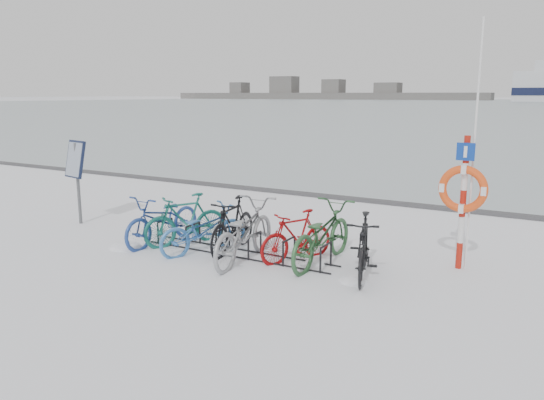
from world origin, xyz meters
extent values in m
plane|color=white|center=(0.00, 0.00, 0.00)|extent=(900.00, 900.00, 0.00)
cube|color=#3F3F42|center=(0.00, 5.90, 0.05)|extent=(400.00, 0.25, 0.10)
cylinder|color=black|center=(-1.80, -0.22, 0.22)|extent=(0.04, 0.04, 0.44)
cylinder|color=black|center=(-1.80, 0.22, 0.22)|extent=(0.04, 0.04, 0.44)
cylinder|color=black|center=(-1.80, 0.00, 0.44)|extent=(0.04, 0.44, 0.04)
cylinder|color=black|center=(-1.08, -0.22, 0.22)|extent=(0.04, 0.04, 0.44)
cylinder|color=black|center=(-1.08, 0.22, 0.22)|extent=(0.04, 0.04, 0.44)
cylinder|color=black|center=(-1.08, 0.00, 0.44)|extent=(0.04, 0.44, 0.04)
cylinder|color=black|center=(-0.36, -0.22, 0.22)|extent=(0.04, 0.04, 0.44)
cylinder|color=black|center=(-0.36, 0.22, 0.22)|extent=(0.04, 0.04, 0.44)
cylinder|color=black|center=(-0.36, 0.00, 0.44)|extent=(0.04, 0.44, 0.04)
cylinder|color=black|center=(0.36, -0.22, 0.22)|extent=(0.04, 0.04, 0.44)
cylinder|color=black|center=(0.36, 0.22, 0.22)|extent=(0.04, 0.04, 0.44)
cylinder|color=black|center=(0.36, 0.00, 0.44)|extent=(0.04, 0.44, 0.04)
cylinder|color=black|center=(1.08, -0.22, 0.22)|extent=(0.04, 0.04, 0.44)
cylinder|color=black|center=(1.08, 0.22, 0.22)|extent=(0.04, 0.04, 0.44)
cylinder|color=black|center=(1.08, 0.00, 0.44)|extent=(0.04, 0.44, 0.04)
cylinder|color=black|center=(1.80, -0.22, 0.22)|extent=(0.04, 0.04, 0.44)
cylinder|color=black|center=(1.80, 0.22, 0.22)|extent=(0.04, 0.04, 0.44)
cylinder|color=black|center=(1.80, 0.00, 0.44)|extent=(0.04, 0.44, 0.04)
cylinder|color=black|center=(0.00, -0.22, 0.02)|extent=(4.00, 0.03, 0.03)
cylinder|color=black|center=(0.00, 0.22, 0.02)|extent=(4.00, 0.03, 0.03)
cylinder|color=#595B5E|center=(-4.56, 0.20, 0.94)|extent=(0.07, 0.07, 1.88)
cube|color=black|center=(-4.56, 0.17, 1.52)|extent=(0.68, 0.37, 0.85)
cube|color=#8C99AD|center=(-4.56, 0.13, 1.52)|extent=(0.61, 0.29, 0.76)
cylinder|color=#A91A0D|center=(3.78, 1.22, 0.23)|extent=(0.10, 0.10, 0.46)
cylinder|color=silver|center=(3.78, 1.22, 0.69)|extent=(0.10, 0.10, 0.46)
cylinder|color=#A91A0D|center=(3.78, 1.22, 1.15)|extent=(0.10, 0.10, 0.46)
cylinder|color=silver|center=(3.78, 1.22, 1.61)|extent=(0.10, 0.10, 0.46)
cylinder|color=#A91A0D|center=(3.78, 1.22, 2.08)|extent=(0.10, 0.10, 0.46)
torus|color=#E74915|center=(3.78, 1.13, 1.42)|extent=(0.81, 0.14, 0.81)
cube|color=#0D3294|center=(3.78, 1.14, 2.04)|extent=(0.29, 0.03, 0.29)
cylinder|color=silver|center=(3.89, 1.27, 2.10)|extent=(0.04, 0.04, 4.19)
cube|color=#4C4C4C|center=(-120.00, 260.00, 1.75)|extent=(180.00, 12.00, 3.50)
cube|color=#4C4C4C|center=(-150.00, 260.00, 5.50)|extent=(24.00, 10.00, 8.00)
cube|color=#4C4C4C|center=(-90.00, 260.00, 5.00)|extent=(20.00, 10.00, 6.00)
imported|color=navy|center=(-1.76, -0.09, 0.53)|extent=(0.82, 2.05, 1.06)
imported|color=#175E54|center=(-1.31, 0.06, 0.53)|extent=(1.28, 1.80, 1.07)
imported|color=#3671B7|center=(-0.65, -0.22, 0.48)|extent=(1.35, 1.93, 0.96)
imported|color=black|center=(-0.22, 0.14, 0.54)|extent=(0.74, 1.85, 1.08)
imported|color=gray|center=(0.30, -0.27, 0.57)|extent=(0.96, 2.24, 1.14)
imported|color=maroon|center=(1.11, 0.24, 0.48)|extent=(1.10, 1.63, 0.96)
imported|color=#2A562F|center=(1.58, 0.30, 0.56)|extent=(0.83, 2.17, 1.12)
imported|color=black|center=(2.47, 0.01, 0.54)|extent=(0.99, 1.86, 1.07)
ellipsoid|color=white|center=(-2.17, -0.76, 0.00)|extent=(0.63, 0.63, 0.22)
ellipsoid|color=white|center=(0.81, 0.67, 0.00)|extent=(0.33, 0.33, 0.11)
ellipsoid|color=white|center=(2.43, -0.33, 0.00)|extent=(0.46, 0.46, 0.16)
ellipsoid|color=white|center=(1.50, 0.27, 0.00)|extent=(0.42, 0.42, 0.15)
ellipsoid|color=white|center=(-0.91, 0.66, 0.00)|extent=(0.43, 0.43, 0.15)
camera|label=1|loc=(5.34, -8.06, 2.99)|focal=35.00mm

